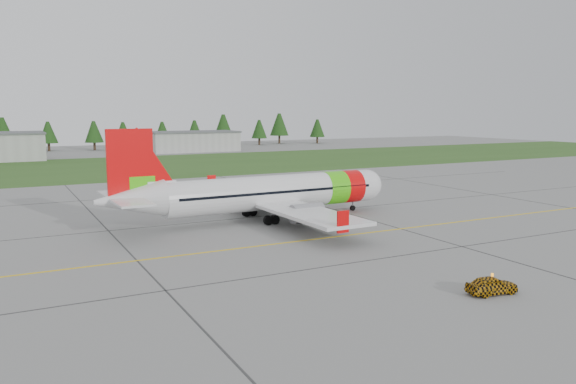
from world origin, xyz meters
TOP-DOWN VIEW (x-y plane):
  - ground at (0.00, 0.00)m, footprint 320.00×320.00m
  - aircraft at (0.81, 18.18)m, footprint 31.72×29.14m
  - follow_me_car at (2.68, -9.90)m, footprint 1.30×1.47m
  - grass_strip at (0.00, 82.00)m, footprint 320.00×50.00m
  - taxi_guideline at (0.00, 8.00)m, footprint 120.00×0.25m
  - hangar_east at (25.00, 118.00)m, footprint 24.00×12.00m
  - treeline at (0.00, 138.00)m, footprint 160.00×8.00m

SIDE VIEW (x-z plane):
  - ground at x=0.00m, z-range 0.00..0.00m
  - taxi_guideline at x=0.00m, z-range 0.00..0.02m
  - grass_strip at x=0.00m, z-range 0.00..0.03m
  - follow_me_car at x=2.68m, z-range 0.00..3.30m
  - hangar_east at x=25.00m, z-range 0.00..5.20m
  - aircraft at x=0.81m, z-range -2.03..7.58m
  - treeline at x=0.00m, z-range 0.00..10.00m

